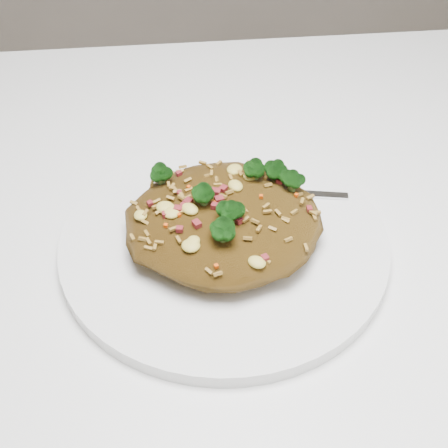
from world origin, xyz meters
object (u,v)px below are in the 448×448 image
(fried_rice, at_px, (225,214))
(plate, at_px, (224,241))
(dining_table, at_px, (265,306))
(fork, at_px, (273,192))

(fried_rice, bearing_deg, plate, -130.62)
(dining_table, distance_m, fried_rice, 0.14)
(dining_table, xyz_separation_m, fried_rice, (-0.04, 0.00, 0.13))
(dining_table, relative_size, plate, 4.01)
(fried_rice, bearing_deg, fork, 45.09)
(fork, bearing_deg, plate, -123.94)
(dining_table, bearing_deg, fork, 78.61)
(dining_table, height_order, plate, plate)
(plate, distance_m, fried_rice, 0.03)
(dining_table, relative_size, fried_rice, 6.83)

